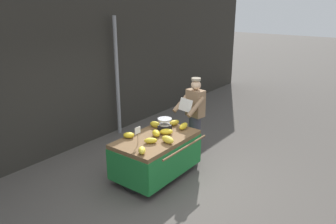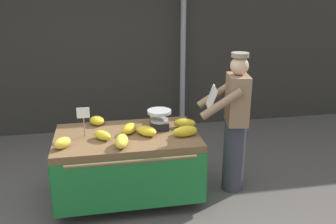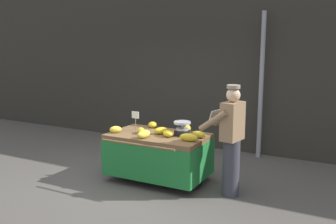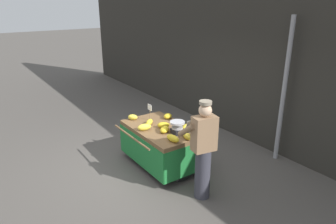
{
  "view_description": "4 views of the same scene",
  "coord_description": "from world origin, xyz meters",
  "px_view_note": "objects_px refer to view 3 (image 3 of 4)",
  "views": [
    {
      "loc": [
        -4.18,
        -3.15,
        3.23
      ],
      "look_at": [
        0.58,
        0.45,
        1.21
      ],
      "focal_mm": 35.07,
      "sensor_mm": 36.0,
      "label": 1
    },
    {
      "loc": [
        -0.06,
        -3.44,
        2.39
      ],
      "look_at": [
        0.69,
        0.53,
        1.02
      ],
      "focal_mm": 39.11,
      "sensor_mm": 36.0,
      "label": 2
    },
    {
      "loc": [
        3.3,
        -5.1,
        2.38
      ],
      "look_at": [
        0.35,
        0.5,
        1.2
      ],
      "focal_mm": 41.82,
      "sensor_mm": 36.0,
      "label": 3
    },
    {
      "loc": [
        4.87,
        -2.64,
        3.19
      ],
      "look_at": [
        0.29,
        0.54,
        1.15
      ],
      "focal_mm": 33.25,
      "sensor_mm": 36.0,
      "label": 4
    }
  ],
  "objects_px": {
    "banana_bunch_2": "(153,125)",
    "banana_bunch_5": "(168,133)",
    "banana_bunch_6": "(116,129)",
    "banana_bunch_7": "(161,131)",
    "banana_bunch_1": "(144,134)",
    "vendor_person": "(231,140)",
    "street_pole": "(261,86)",
    "banana_cart": "(158,147)",
    "banana_bunch_4": "(199,134)",
    "price_sign": "(135,117)",
    "banana_bunch_0": "(189,137)",
    "weighing_scale": "(182,129)",
    "banana_bunch_3": "(141,131)",
    "banana_bunch_8": "(187,129)"
  },
  "relations": [
    {
      "from": "banana_bunch_5",
      "to": "banana_bunch_7",
      "type": "distance_m",
      "value": 0.21
    },
    {
      "from": "banana_bunch_8",
      "to": "vendor_person",
      "type": "xyz_separation_m",
      "value": [
        0.9,
        -0.36,
        -0.0
      ]
    },
    {
      "from": "banana_bunch_6",
      "to": "banana_bunch_7",
      "type": "relative_size",
      "value": 0.86
    },
    {
      "from": "banana_bunch_3",
      "to": "banana_bunch_6",
      "type": "relative_size",
      "value": 1.17
    },
    {
      "from": "weighing_scale",
      "to": "banana_bunch_0",
      "type": "relative_size",
      "value": 0.97
    },
    {
      "from": "banana_bunch_1",
      "to": "vendor_person",
      "type": "relative_size",
      "value": 0.16
    },
    {
      "from": "banana_bunch_3",
      "to": "banana_bunch_6",
      "type": "bearing_deg",
      "value": -159.4
    },
    {
      "from": "banana_bunch_2",
      "to": "vendor_person",
      "type": "xyz_separation_m",
      "value": [
        1.61,
        -0.42,
        0.01
      ]
    },
    {
      "from": "weighing_scale",
      "to": "banana_bunch_8",
      "type": "xyz_separation_m",
      "value": [
        -0.01,
        0.23,
        -0.05
      ]
    },
    {
      "from": "street_pole",
      "to": "banana_bunch_0",
      "type": "xyz_separation_m",
      "value": [
        -0.5,
        -2.33,
        -0.58
      ]
    },
    {
      "from": "price_sign",
      "to": "banana_bunch_7",
      "type": "bearing_deg",
      "value": -0.11
    },
    {
      "from": "banana_bunch_7",
      "to": "banana_bunch_5",
      "type": "bearing_deg",
      "value": -28.4
    },
    {
      "from": "banana_cart",
      "to": "price_sign",
      "type": "bearing_deg",
      "value": 176.25
    },
    {
      "from": "price_sign",
      "to": "banana_bunch_0",
      "type": "xyz_separation_m",
      "value": [
        1.11,
        -0.21,
        -0.19
      ]
    },
    {
      "from": "banana_bunch_4",
      "to": "banana_bunch_7",
      "type": "bearing_deg",
      "value": -174.26
    },
    {
      "from": "banana_bunch_0",
      "to": "banana_bunch_1",
      "type": "bearing_deg",
      "value": -168.04
    },
    {
      "from": "street_pole",
      "to": "banana_bunch_6",
      "type": "distance_m",
      "value": 3.08
    },
    {
      "from": "street_pole",
      "to": "banana_cart",
      "type": "bearing_deg",
      "value": -118.04
    },
    {
      "from": "banana_cart",
      "to": "banana_bunch_0",
      "type": "bearing_deg",
      "value": -15.59
    },
    {
      "from": "banana_bunch_6",
      "to": "banana_bunch_8",
      "type": "relative_size",
      "value": 0.86
    },
    {
      "from": "price_sign",
      "to": "banana_bunch_1",
      "type": "distance_m",
      "value": 0.56
    },
    {
      "from": "street_pole",
      "to": "banana_bunch_4",
      "type": "height_order",
      "value": "street_pole"
    },
    {
      "from": "street_pole",
      "to": "vendor_person",
      "type": "height_order",
      "value": "street_pole"
    },
    {
      "from": "banana_bunch_2",
      "to": "banana_bunch_5",
      "type": "relative_size",
      "value": 0.82
    },
    {
      "from": "banana_cart",
      "to": "weighing_scale",
      "type": "relative_size",
      "value": 5.87
    },
    {
      "from": "banana_bunch_2",
      "to": "vendor_person",
      "type": "relative_size",
      "value": 0.12
    },
    {
      "from": "banana_bunch_8",
      "to": "banana_cart",
      "type": "bearing_deg",
      "value": -139.03
    },
    {
      "from": "street_pole",
      "to": "banana_bunch_1",
      "type": "relative_size",
      "value": 10.58
    },
    {
      "from": "banana_bunch_1",
      "to": "banana_bunch_7",
      "type": "bearing_deg",
      "value": 72.57
    },
    {
      "from": "banana_bunch_2",
      "to": "banana_bunch_6",
      "type": "bearing_deg",
      "value": -119.05
    },
    {
      "from": "price_sign",
      "to": "banana_bunch_4",
      "type": "xyz_separation_m",
      "value": [
        1.17,
        0.07,
        -0.19
      ]
    },
    {
      "from": "banana_bunch_5",
      "to": "street_pole",
      "type": "bearing_deg",
      "value": 67.47
    },
    {
      "from": "banana_bunch_6",
      "to": "banana_bunch_7",
      "type": "xyz_separation_m",
      "value": [
        0.72,
        0.28,
        0.0
      ]
    },
    {
      "from": "banana_bunch_4",
      "to": "banana_bunch_8",
      "type": "xyz_separation_m",
      "value": [
        -0.32,
        0.23,
        0.01
      ]
    },
    {
      "from": "street_pole",
      "to": "banana_bunch_6",
      "type": "height_order",
      "value": "street_pole"
    },
    {
      "from": "street_pole",
      "to": "price_sign",
      "type": "distance_m",
      "value": 2.69
    },
    {
      "from": "banana_cart",
      "to": "weighing_scale",
      "type": "height_order",
      "value": "weighing_scale"
    },
    {
      "from": "banana_cart",
      "to": "banana_bunch_4",
      "type": "relative_size",
      "value": 6.28
    },
    {
      "from": "weighing_scale",
      "to": "banana_bunch_6",
      "type": "height_order",
      "value": "weighing_scale"
    },
    {
      "from": "banana_cart",
      "to": "banana_bunch_3",
      "type": "bearing_deg",
      "value": -160.13
    },
    {
      "from": "banana_bunch_2",
      "to": "vendor_person",
      "type": "distance_m",
      "value": 1.66
    },
    {
      "from": "price_sign",
      "to": "banana_bunch_5",
      "type": "distance_m",
      "value": 0.72
    },
    {
      "from": "banana_bunch_3",
      "to": "vendor_person",
      "type": "xyz_separation_m",
      "value": [
        1.55,
        0.07,
        0.01
      ]
    },
    {
      "from": "banana_bunch_4",
      "to": "banana_bunch_3",
      "type": "bearing_deg",
      "value": -168.66
    },
    {
      "from": "banana_bunch_1",
      "to": "vendor_person",
      "type": "bearing_deg",
      "value": 12.51
    },
    {
      "from": "banana_bunch_1",
      "to": "banana_bunch_3",
      "type": "distance_m",
      "value": 0.3
    },
    {
      "from": "street_pole",
      "to": "price_sign",
      "type": "bearing_deg",
      "value": -127.25
    },
    {
      "from": "banana_bunch_2",
      "to": "banana_bunch_5",
      "type": "height_order",
      "value": "banana_bunch_5"
    },
    {
      "from": "weighing_scale",
      "to": "banana_bunch_0",
      "type": "height_order",
      "value": "weighing_scale"
    },
    {
      "from": "vendor_person",
      "to": "price_sign",
      "type": "bearing_deg",
      "value": 177.98
    }
  ]
}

